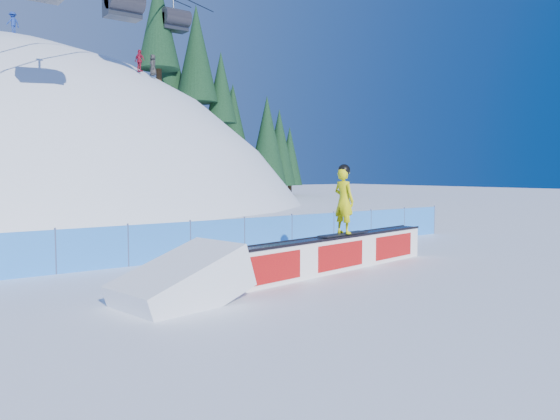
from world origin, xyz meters
TOP-DOWN VIEW (x-y plane):
  - ground at (0.00, 0.00)m, footprint 160.00×160.00m
  - snow_hill at (0.00, 42.00)m, footprint 64.00×64.00m
  - treeline at (22.59, 41.99)m, footprint 20.73×12.32m
  - safety_fence at (0.00, 4.50)m, footprint 22.05×0.05m
  - rail_box at (1.24, 0.39)m, footprint 8.13×1.87m
  - snow_ramp at (-3.78, -0.43)m, footprint 2.96×2.12m
  - snowboarder at (1.68, 0.46)m, footprint 1.92×0.69m
  - distant_skiers at (2.76, 30.88)m, footprint 14.08×12.81m

SIDE VIEW (x-z plane):
  - snow_hill at x=0.00m, z-range -50.00..14.00m
  - ground at x=0.00m, z-range 0.00..0.00m
  - snow_ramp at x=-3.78m, z-range -0.85..0.85m
  - rail_box at x=1.24m, z-range -0.01..0.97m
  - safety_fence at x=0.00m, z-range -0.05..1.25m
  - snowboarder at x=1.68m, z-range 0.96..2.93m
  - treeline at x=22.59m, z-range 0.31..18.88m
  - distant_skiers at x=2.76m, z-range 8.57..15.07m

